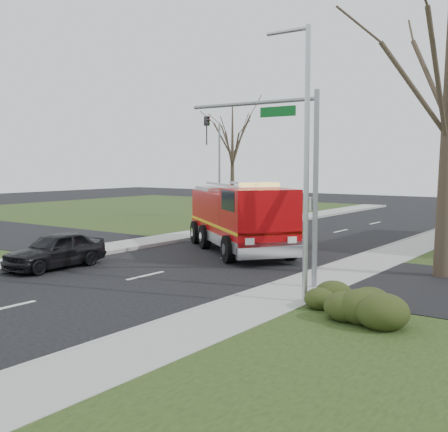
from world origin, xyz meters
The scene contains 11 objects.
ground centered at (0.00, 0.00, 0.00)m, with size 120.00×120.00×0.00m, color black.
sidewalk_right centered at (6.20, 0.00, 0.07)m, with size 2.40×80.00×0.15m, color #9A9B95.
sidewalk_left centered at (-6.20, 0.00, 0.07)m, with size 2.40×80.00×0.15m, color #9A9B95.
hedge_corner centered at (9.00, -1.00, 0.58)m, with size 2.80×2.00×0.90m, color #273513.
bare_tree_near centered at (9.50, 6.00, 7.41)m, with size 6.00×6.00×12.00m.
bare_tree_left centered at (-10.00, 20.00, 5.56)m, with size 4.50×4.50×9.00m.
traffic_signal_mast centered at (5.21, 1.50, 4.71)m, with size 5.29×0.18×6.80m.
streetlight_pole centered at (7.14, -0.50, 4.55)m, with size 1.48×0.16×8.40m.
utility_pole_far centered at (-6.80, 14.00, 3.50)m, with size 0.14×0.14×7.00m, color gray.
fire_engine centered at (-0.40, 7.13, 1.59)m, with size 8.67×7.69×3.51m.
parked_car_maroon centered at (-4.20, -1.00, 0.75)m, with size 1.78×4.43×1.51m, color black.
Camera 1 is at (15.12, -15.55, 4.34)m, focal length 45.00 mm.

